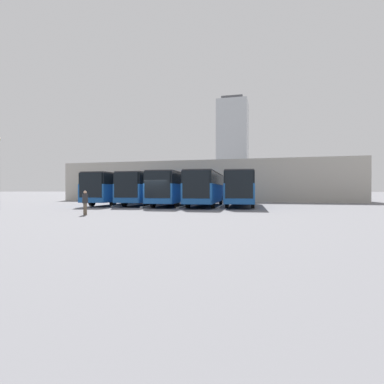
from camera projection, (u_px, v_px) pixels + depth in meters
name	position (u px, v px, depth m)	size (l,w,h in m)	color
ground_plane	(155.00, 209.00, 26.07)	(600.00, 600.00, 0.00)	slate
bus_0	(241.00, 188.00, 30.52)	(3.37, 12.25, 3.39)	#19519E
curb_divider_0	(222.00, 206.00, 29.23)	(0.24, 6.66, 0.15)	#9E9E99
bus_1	(206.00, 188.00, 30.47)	(3.37, 12.25, 3.39)	#19519E
curb_divider_1	(185.00, 206.00, 29.18)	(0.24, 6.66, 0.15)	#9E9E99
bus_2	(175.00, 188.00, 31.41)	(3.37, 12.25, 3.39)	#19519E
curb_divider_2	(153.00, 206.00, 30.12)	(0.24, 6.66, 0.15)	#9E9E99
bus_3	(148.00, 188.00, 33.17)	(3.37, 12.25, 3.39)	#19519E
curb_divider_3	(126.00, 205.00, 31.88)	(0.24, 6.66, 0.15)	#9E9E99
bus_4	(118.00, 188.00, 33.68)	(3.37, 12.25, 3.39)	#19519E
pedestrian	(85.00, 202.00, 19.51)	(0.50, 0.50, 1.59)	brown
station_building	(206.00, 182.00, 46.71)	(43.46, 12.60, 5.90)	#A8A399
office_tower	(233.00, 146.00, 203.96)	(20.08, 20.08, 64.42)	#ADB2B7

